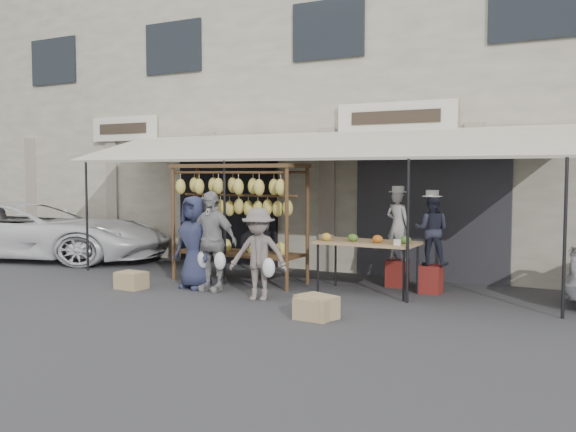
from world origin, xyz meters
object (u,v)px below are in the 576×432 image
vendor_right (432,230)px  produce_table (367,244)px  customer_left (195,242)px  customer_right (259,254)px  vendor_left (398,225)px  crate_far (131,280)px  crate_near_a (317,307)px  crate_near_b (314,309)px  van (23,216)px  customer_mid (211,241)px  banana_rack (237,200)px

vendor_right → produce_table: bearing=22.0°
customer_left → customer_right: customer_left is taller
vendor_left → crate_far: (-4.11, -2.48, -0.97)m
vendor_left → customer_right: (-1.60, -2.22, -0.38)m
crate_near_a → crate_near_b: bearing=-88.0°
vendor_left → crate_far: size_ratio=2.51×
vendor_left → van: 9.15m
customer_left → crate_far: 1.32m
produce_table → customer_mid: size_ratio=0.97×
vendor_right → van: (-9.84, -0.39, -0.08)m
produce_table → crate_near_a: (0.06, -2.09, -0.70)m
customer_left → crate_far: bearing=-138.5°
vendor_left → customer_left: 3.68m
crate_near_a → van: 9.26m
produce_table → customer_mid: 2.72m
banana_rack → customer_left: (-0.33, -0.89, -0.74)m
banana_rack → customer_right: bearing=-45.3°
vendor_right → crate_near_a: size_ratio=2.24×
banana_rack → customer_mid: banana_rack is taller
van → produce_table: bearing=-106.5°
banana_rack → vendor_left: bearing=19.7°
vendor_right → van: van is taller
customer_mid → produce_table: bearing=22.2°
produce_table → crate_near_b: bearing=-88.4°
produce_table → crate_far: 4.25m
banana_rack → crate_near_b: (2.62, -2.03, -1.42)m
crate_near_b → crate_far: size_ratio=1.01×
banana_rack → van: bearing=177.2°
banana_rack → crate_near_b: banana_rack is taller
produce_table → crate_near_a: bearing=-88.4°
vendor_left → crate_near_a: size_ratio=2.32×
customer_right → crate_near_a: customer_right is taller
crate_far → van: size_ratio=0.10×
customer_mid → vendor_right: bearing=24.2°
customer_right → crate_near_a: size_ratio=2.75×
produce_table → crate_near_b: 2.28m
vendor_right → customer_mid: bearing=16.9°
van → customer_left: bearing=-116.8°
vendor_left → customer_right: size_ratio=0.85×
produce_table → banana_rack: bearing=-177.0°
van → crate_near_a: bearing=-119.6°
customer_mid → customer_right: bearing=-14.7°
crate_near_a → crate_far: (-3.92, 0.48, -0.01)m
vendor_left → crate_near_b: 3.20m
produce_table → vendor_left: bearing=74.5°
van → vendor_left: bearing=-101.0°
customer_right → vendor_left: bearing=39.0°
banana_rack → vendor_right: banana_rack is taller
customer_left → van: bearing=179.1°
banana_rack → produce_table: banana_rack is taller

